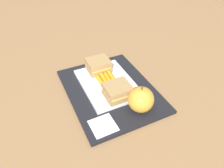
% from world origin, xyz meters
% --- Properties ---
extents(ground_plane, '(2.40, 2.40, 0.00)m').
position_xyz_m(ground_plane, '(0.00, 0.00, 0.00)').
color(ground_plane, olive).
extents(lunchbag_mat, '(0.36, 0.28, 0.01)m').
position_xyz_m(lunchbag_mat, '(0.00, 0.00, 0.01)').
color(lunchbag_mat, black).
rests_on(lunchbag_mat, ground_plane).
extents(food_tray, '(0.23, 0.17, 0.01)m').
position_xyz_m(food_tray, '(-0.03, 0.00, 0.02)').
color(food_tray, white).
rests_on(food_tray, lunchbag_mat).
extents(sandwich_half_left, '(0.07, 0.08, 0.04)m').
position_xyz_m(sandwich_half_left, '(-0.10, 0.00, 0.04)').
color(sandwich_half_left, '#9E7A4C').
rests_on(sandwich_half_left, food_tray).
extents(sandwich_half_right, '(0.07, 0.08, 0.04)m').
position_xyz_m(sandwich_half_right, '(0.05, 0.00, 0.04)').
color(sandwich_half_right, '#9E7A4C').
rests_on(sandwich_half_right, food_tray).
extents(carrot_sticks_bundle, '(0.08, 0.06, 0.02)m').
position_xyz_m(carrot_sticks_bundle, '(-0.03, 0.00, 0.03)').
color(carrot_sticks_bundle, orange).
rests_on(carrot_sticks_bundle, food_tray).
extents(apple, '(0.08, 0.08, 0.09)m').
position_xyz_m(apple, '(0.12, 0.04, 0.05)').
color(apple, gold).
rests_on(apple, lunchbag_mat).
extents(paper_napkin, '(0.07, 0.07, 0.00)m').
position_xyz_m(paper_napkin, '(0.14, -0.09, 0.01)').
color(paper_napkin, white).
rests_on(paper_napkin, lunchbag_mat).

